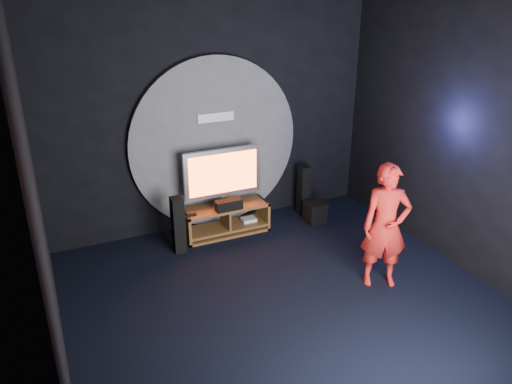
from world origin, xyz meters
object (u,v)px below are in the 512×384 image
media_console (226,221)px  subwoofer (315,212)px  tower_speaker_left (178,225)px  player (386,226)px  tower_speaker_right (304,190)px  tv (223,175)px

media_console → subwoofer: (1.42, -0.23, -0.03)m
tower_speaker_left → player: bearing=-41.5°
tower_speaker_right → player: size_ratio=0.52×
tower_speaker_left → subwoofer: (2.23, 0.01, -0.25)m
tower_speaker_right → tv: bearing=-177.9°
player → tv: bearing=144.9°
tv → tower_speaker_right: (1.41, 0.05, -0.52)m
player → media_console: bearing=145.6°
media_console → tower_speaker_right: (1.41, 0.12, 0.22)m
subwoofer → tower_speaker_right: bearing=92.3°
tower_speaker_right → player: player is taller
tower_speaker_right → subwoofer: 0.43m
tower_speaker_left → player: size_ratio=0.52×
tower_speaker_right → media_console: bearing=-175.1°
tv → tower_speaker_right: bearing=2.1°
tower_speaker_left → tower_speaker_right: 2.24m
media_console → tv: bearing=96.4°
media_console → subwoofer: 1.44m
tower_speaker_left → tower_speaker_right: same height
tower_speaker_left → subwoofer: size_ratio=2.51×
tv → player: 2.51m
tv → tower_speaker_left: 1.00m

